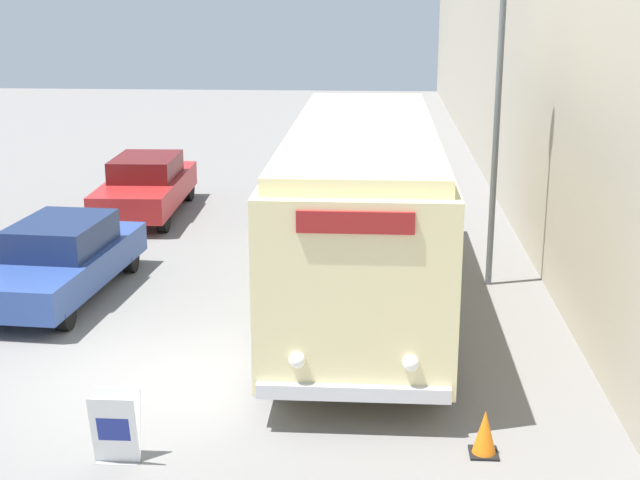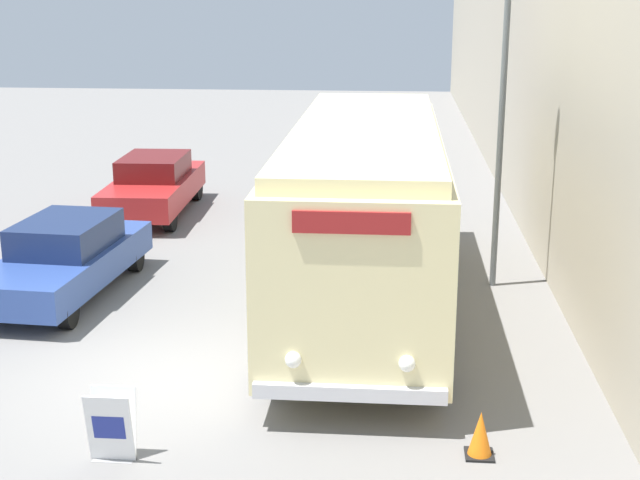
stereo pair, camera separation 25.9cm
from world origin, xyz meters
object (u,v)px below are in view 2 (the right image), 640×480
(vintage_bus, at_px, (365,206))
(parked_car_mid, at_px, (154,185))
(streetlamp, at_px, (504,78))
(parked_car_near, at_px, (66,257))
(sign_board, at_px, (111,427))
(traffic_cone, at_px, (480,434))

(vintage_bus, relative_size, parked_car_mid, 2.10)
(vintage_bus, bearing_deg, streetlamp, 28.49)
(vintage_bus, xyz_separation_m, parked_car_near, (-5.67, 0.12, -1.15))
(parked_car_near, xyz_separation_m, parked_car_mid, (-0.01, 6.39, 0.04))
(sign_board, bearing_deg, parked_car_near, 114.76)
(vintage_bus, xyz_separation_m, parked_car_mid, (-5.68, 6.51, -1.11))
(sign_board, height_order, traffic_cone, sign_board)
(sign_board, relative_size, traffic_cone, 1.53)
(vintage_bus, xyz_separation_m, streetlamp, (2.50, 1.35, 2.16))
(parked_car_mid, distance_m, traffic_cone, 14.03)
(sign_board, distance_m, streetlamp, 9.73)
(traffic_cone, bearing_deg, parked_car_near, 142.81)
(vintage_bus, distance_m, parked_car_near, 5.79)
(parked_car_mid, bearing_deg, sign_board, -79.00)
(parked_car_near, height_order, traffic_cone, parked_car_near)
(vintage_bus, relative_size, parked_car_near, 2.10)
(streetlamp, xyz_separation_m, parked_car_mid, (-8.18, 5.15, -3.27))
(streetlamp, bearing_deg, parked_car_mid, 147.77)
(sign_board, bearing_deg, parked_car_mid, 102.67)
(traffic_cone, bearing_deg, sign_board, -174.06)
(streetlamp, height_order, traffic_cone, streetlamp)
(streetlamp, xyz_separation_m, traffic_cone, (-0.84, -6.79, -3.75))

